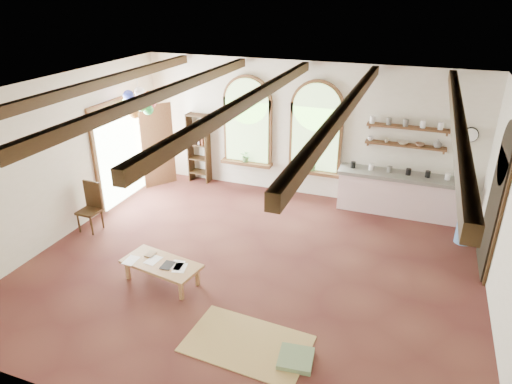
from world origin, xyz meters
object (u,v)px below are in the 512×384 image
at_px(side_chair, 91,217).
at_px(balloon_cluster, 139,102).
at_px(kitchen_counter, 398,193).
at_px(coffee_table, 161,265).

xyz_separation_m(side_chair, balloon_cluster, (0.24, 1.81, 2.03)).
height_order(kitchen_counter, side_chair, side_chair).
height_order(coffee_table, side_chair, side_chair).
relative_size(coffee_table, balloon_cluster, 1.26).
relative_size(coffee_table, side_chair, 1.39).
bearing_deg(kitchen_counter, balloon_cluster, -167.69).
bearing_deg(balloon_cluster, kitchen_counter, 12.31).
bearing_deg(balloon_cluster, side_chair, -97.62).
bearing_deg(balloon_cluster, coffee_table, -53.91).
bearing_deg(kitchen_counter, side_chair, -152.84).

